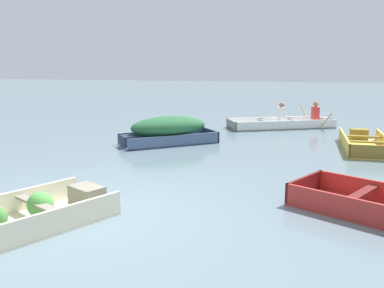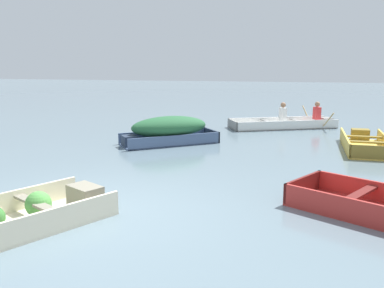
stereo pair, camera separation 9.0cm
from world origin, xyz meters
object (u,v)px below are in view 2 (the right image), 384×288
(skiff_yellow_far_moored, at_px, (365,144))
(rowboat_white_with_crew, at_px, (288,123))
(dinghy_cream_foreground, at_px, (20,217))
(skiff_slate_blue_near_moored, at_px, (169,129))

(skiff_yellow_far_moored, bearing_deg, rowboat_white_with_crew, 121.50)
(dinghy_cream_foreground, bearing_deg, skiff_slate_blue_near_moored, 85.68)
(rowboat_white_with_crew, bearing_deg, skiff_slate_blue_near_moored, -131.98)
(dinghy_cream_foreground, height_order, skiff_slate_blue_near_moored, skiff_slate_blue_near_moored)
(skiff_yellow_far_moored, distance_m, rowboat_white_with_crew, 3.74)
(dinghy_cream_foreground, distance_m, skiff_slate_blue_near_moored, 6.30)
(skiff_yellow_far_moored, bearing_deg, skiff_slate_blue_near_moored, -174.86)
(dinghy_cream_foreground, distance_m, rowboat_white_with_crew, 10.63)
(dinghy_cream_foreground, relative_size, skiff_yellow_far_moored, 1.13)
(skiff_slate_blue_near_moored, xyz_separation_m, skiff_yellow_far_moored, (5.25, 0.47, -0.29))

